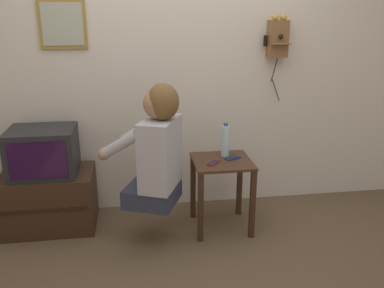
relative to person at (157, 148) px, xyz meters
name	(u,v)px	position (x,y,z in m)	size (l,w,h in m)	color
ground_plane	(195,275)	(0.21, -0.47, -0.77)	(14.00, 14.00, 0.00)	brown
wall_back	(175,65)	(0.21, 0.66, 0.51)	(6.80, 0.05, 2.55)	beige
side_table	(222,177)	(0.52, 0.15, -0.32)	(0.46, 0.45, 0.59)	#422819
person	(157,148)	(0.00, 0.00, 0.00)	(0.62, 0.56, 0.91)	#2D3347
tv_stand	(49,200)	(-0.87, 0.36, -0.53)	(0.73, 0.49, 0.47)	#382316
television	(43,152)	(-0.87, 0.36, -0.11)	(0.51, 0.42, 0.37)	#232326
wall_phone_antique	(278,38)	(1.07, 0.58, 0.73)	(0.20, 0.19, 0.73)	brown
framed_picture	(63,24)	(-0.68, 0.62, 0.85)	(0.36, 0.03, 0.38)	olive
cell_phone_held	(214,162)	(0.44, 0.09, -0.17)	(0.12, 0.14, 0.01)	maroon
cell_phone_spare	(233,158)	(0.61, 0.17, -0.17)	(0.14, 0.11, 0.01)	navy
water_bottle	(225,140)	(0.56, 0.25, -0.05)	(0.07, 0.07, 0.27)	silver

